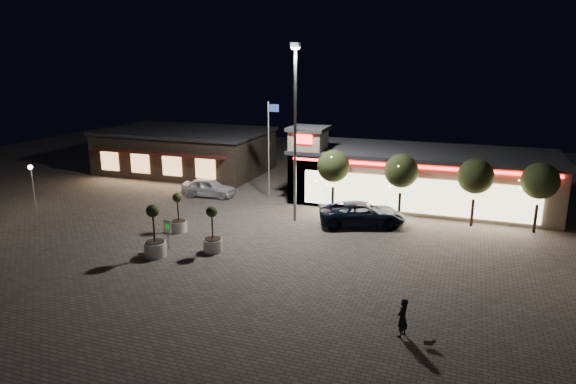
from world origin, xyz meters
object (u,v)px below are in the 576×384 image
(valet_sign, at_px, (167,229))
(white_sedan, at_px, (209,187))
(pickup_truck, at_px, (362,214))
(planter_mid, at_px, (155,240))
(planter_left, at_px, (179,220))
(pedestrian, at_px, (403,318))

(valet_sign, bearing_deg, white_sedan, 106.70)
(pickup_truck, bearing_deg, planter_mid, 113.55)
(white_sedan, distance_m, valet_sign, 12.29)
(planter_left, bearing_deg, pickup_truck, 25.75)
(pedestrian, height_order, planter_mid, planter_mid)
(planter_left, distance_m, planter_mid, 4.43)
(valet_sign, bearing_deg, pedestrian, -20.24)
(planter_mid, bearing_deg, pedestrian, -15.75)
(pickup_truck, distance_m, planter_left, 12.64)
(planter_mid, bearing_deg, white_sedan, 104.81)
(white_sedan, xyz_separation_m, planter_left, (2.42, -8.73, 0.06))
(white_sedan, height_order, pedestrian, pedestrian)
(pedestrian, xyz_separation_m, planter_mid, (-14.99, 4.23, 0.12))
(planter_left, height_order, planter_mid, planter_mid)
(pickup_truck, xyz_separation_m, valet_sign, (-10.27, -8.53, 0.45))
(planter_left, height_order, valet_sign, planter_left)
(pedestrian, bearing_deg, white_sedan, -109.71)
(planter_mid, xyz_separation_m, valet_sign, (0.09, 1.27, 0.31))
(pickup_truck, distance_m, white_sedan, 14.18)
(planter_left, distance_m, valet_sign, 3.27)
(white_sedan, distance_m, planter_mid, 13.48)
(planter_left, bearing_deg, valet_sign, -69.89)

